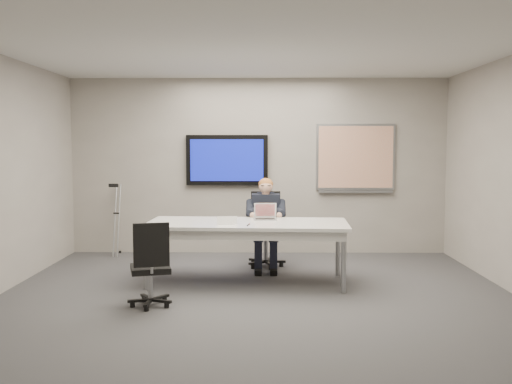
{
  "coord_description": "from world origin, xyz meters",
  "views": [
    {
      "loc": [
        0.06,
        -6.14,
        1.73
      ],
      "look_at": [
        -0.02,
        1.06,
        1.15
      ],
      "focal_mm": 40.0,
      "sensor_mm": 36.0,
      "label": 1
    }
  ],
  "objects_px": {
    "office_chair_near": "(151,280)",
    "seated_person": "(266,233)",
    "laptop": "(265,215)",
    "office_chair_far": "(266,243)",
    "conference_table": "(247,229)"
  },
  "relations": [
    {
      "from": "laptop",
      "to": "conference_table",
      "type": "bearing_deg",
      "value": -133.14
    },
    {
      "from": "office_chair_far",
      "to": "seated_person",
      "type": "bearing_deg",
      "value": -90.32
    },
    {
      "from": "conference_table",
      "to": "office_chair_near",
      "type": "relative_size",
      "value": 2.75
    },
    {
      "from": "seated_person",
      "to": "laptop",
      "type": "xyz_separation_m",
      "value": [
        -0.01,
        -0.48,
        0.31
      ]
    },
    {
      "from": "laptop",
      "to": "office_chair_far",
      "type": "bearing_deg",
      "value": 86.19
    },
    {
      "from": "conference_table",
      "to": "office_chair_far",
      "type": "height_order",
      "value": "office_chair_far"
    },
    {
      "from": "seated_person",
      "to": "office_chair_far",
      "type": "bearing_deg",
      "value": 89.96
    },
    {
      "from": "office_chair_near",
      "to": "seated_person",
      "type": "bearing_deg",
      "value": -139.32
    },
    {
      "from": "conference_table",
      "to": "laptop",
      "type": "bearing_deg",
      "value": 53.0
    },
    {
      "from": "office_chair_far",
      "to": "office_chair_near",
      "type": "distance_m",
      "value": 2.44
    },
    {
      "from": "office_chair_near",
      "to": "seated_person",
      "type": "distance_m",
      "value": 2.24
    },
    {
      "from": "conference_table",
      "to": "seated_person",
      "type": "bearing_deg",
      "value": 75.55
    },
    {
      "from": "seated_person",
      "to": "laptop",
      "type": "distance_m",
      "value": 0.57
    },
    {
      "from": "seated_person",
      "to": "conference_table",
      "type": "bearing_deg",
      "value": -107.79
    },
    {
      "from": "seated_person",
      "to": "laptop",
      "type": "bearing_deg",
      "value": -91.49
    }
  ]
}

